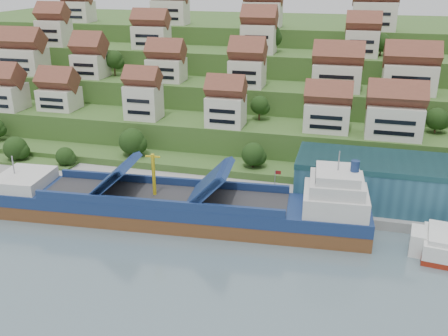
# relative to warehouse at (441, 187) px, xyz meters

# --- Properties ---
(ground) EXTENTS (300.00, 300.00, 0.00)m
(ground) POSITION_rel_warehouse_xyz_m (-52.00, -17.00, -7.20)
(ground) COLOR slate
(ground) RESTS_ON ground
(quay) EXTENTS (180.00, 14.00, 2.20)m
(quay) POSITION_rel_warehouse_xyz_m (-32.00, -2.00, -6.10)
(quay) COLOR gray
(quay) RESTS_ON ground
(hillside) EXTENTS (260.00, 128.00, 31.00)m
(hillside) POSITION_rel_warehouse_xyz_m (-52.00, 86.55, 3.46)
(hillside) COLOR #2D4C1E
(hillside) RESTS_ON ground
(hillside_village) EXTENTS (157.30, 62.91, 28.86)m
(hillside_village) POSITION_rel_warehouse_xyz_m (-49.23, 43.39, 17.04)
(hillside_village) COLOR beige
(hillside_village) RESTS_ON ground
(hillside_trees) EXTENTS (133.61, 62.78, 31.39)m
(hillside_trees) POSITION_rel_warehouse_xyz_m (-59.75, 27.42, 9.26)
(hillside_trees) COLOR #1D3A13
(hillside_trees) RESTS_ON ground
(warehouse) EXTENTS (60.00, 15.00, 10.00)m
(warehouse) POSITION_rel_warehouse_xyz_m (0.00, 0.00, 0.00)
(warehouse) COLOR #265267
(warehouse) RESTS_ON quay
(flagpole) EXTENTS (1.28, 0.16, 8.00)m
(flagpole) POSITION_rel_warehouse_xyz_m (-33.89, -7.00, -0.32)
(flagpole) COLOR gray
(flagpole) RESTS_ON quay
(cargo_ship) EXTENTS (80.37, 18.01, 17.70)m
(cargo_ship) POSITION_rel_warehouse_xyz_m (-51.52, -15.35, -3.85)
(cargo_ship) COLOR brown
(cargo_ship) RESTS_ON ground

